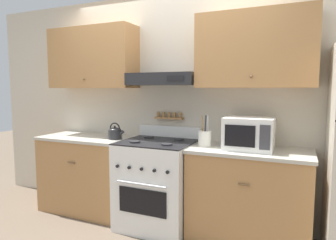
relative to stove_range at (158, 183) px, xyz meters
The scene contains 8 objects.
ground_plane 0.53m from the stove_range, 90.00° to the right, with size 16.00×16.00×0.00m, color brown.
wall_back 1.05m from the stove_range, 90.21° to the left, with size 5.20×0.46×2.55m.
counter_left 0.95m from the stove_range, behind, with size 1.14×0.62×0.91m.
counter_right 0.95m from the stove_range, ahead, with size 1.13×0.62×0.91m.
stove_range is the anchor object (origin of this frame).
tea_kettle 0.75m from the stove_range, behind, with size 0.20×0.15×0.19m.
microwave 1.11m from the stove_range, ahead, with size 0.45×0.38×0.30m.
utensil_crock 0.73m from the stove_range, ahead, with size 0.13×0.13×0.31m.
Camera 1 is at (1.36, -2.55, 1.48)m, focal length 32.00 mm.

